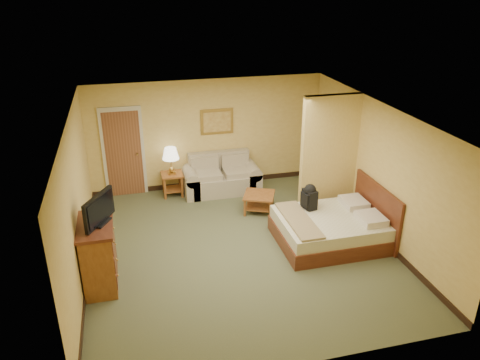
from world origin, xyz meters
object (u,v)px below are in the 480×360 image
object	(u,v)px
coffee_table	(259,199)
loveseat	(221,180)
dresser	(99,254)
bed	(333,228)

from	to	relation	value
coffee_table	loveseat	bearing A→B (deg)	115.05
loveseat	dresser	xyz separation A→B (m)	(-2.70, -3.09, 0.28)
loveseat	dresser	size ratio (longest dim) A/B	1.56
loveseat	bed	size ratio (longest dim) A/B	0.90
coffee_table	bed	distance (m)	1.85
dresser	bed	xyz separation A→B (m)	(4.29, 0.32, -0.28)
bed	loveseat	bearing A→B (deg)	119.94
dresser	coffee_table	bearing A→B (deg)	29.70
loveseat	bed	xyz separation A→B (m)	(1.59, -2.77, 0.00)
dresser	bed	bearing A→B (deg)	4.29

